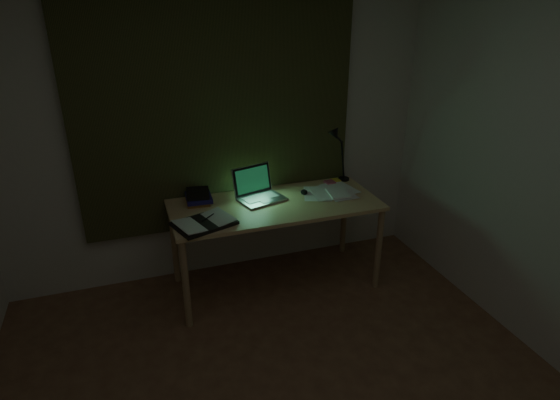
# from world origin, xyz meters

# --- Properties ---
(wall_back) EXTENTS (3.50, 0.00, 2.50)m
(wall_back) POSITION_xyz_m (0.00, 2.00, 1.25)
(wall_back) COLOR silver
(wall_back) RESTS_ON ground
(curtain) EXTENTS (2.20, 0.06, 2.00)m
(curtain) POSITION_xyz_m (0.00, 1.96, 1.45)
(curtain) COLOR #303319
(curtain) RESTS_ON wall_back
(desk) EXTENTS (1.63, 0.71, 0.74)m
(desk) POSITION_xyz_m (0.33, 1.56, 0.37)
(desk) COLOR tan
(desk) RESTS_ON floor
(laptop) EXTENTS (0.44, 0.47, 0.25)m
(laptop) POSITION_xyz_m (0.26, 1.66, 0.87)
(laptop) COLOR #A6A6AA
(laptop) RESTS_ON desk
(open_textbook) EXTENTS (0.48, 0.40, 0.03)m
(open_textbook) POSITION_xyz_m (-0.26, 1.37, 0.76)
(open_textbook) COLOR silver
(open_textbook) RESTS_ON desk
(book_stack) EXTENTS (0.21, 0.25, 0.09)m
(book_stack) POSITION_xyz_m (-0.22, 1.78, 0.79)
(book_stack) COLOR silver
(book_stack) RESTS_ON desk
(loose_papers) EXTENTS (0.40, 0.41, 0.02)m
(loose_papers) POSITION_xyz_m (0.82, 1.58, 0.75)
(loose_papers) COLOR white
(loose_papers) RESTS_ON desk
(mouse) EXTENTS (0.08, 0.10, 0.03)m
(mouse) POSITION_xyz_m (0.62, 1.66, 0.76)
(mouse) COLOR black
(mouse) RESTS_ON desk
(sticky_yellow) EXTENTS (0.08, 0.08, 0.02)m
(sticky_yellow) POSITION_xyz_m (0.98, 1.84, 0.75)
(sticky_yellow) COLOR yellow
(sticky_yellow) RESTS_ON desk
(sticky_pink) EXTENTS (0.09, 0.09, 0.02)m
(sticky_pink) POSITION_xyz_m (0.92, 1.81, 0.75)
(sticky_pink) COLOR #C84D66
(sticky_pink) RESTS_ON desk
(desk_lamp) EXTENTS (0.40, 0.35, 0.52)m
(desk_lamp) POSITION_xyz_m (1.07, 1.85, 1.00)
(desk_lamp) COLOR black
(desk_lamp) RESTS_ON desk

